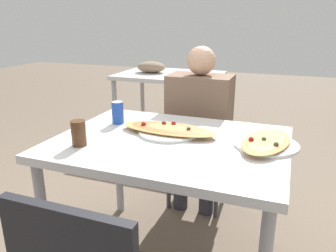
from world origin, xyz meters
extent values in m
cube|color=silver|center=(0.00, 0.00, 0.70)|extent=(1.12, 0.84, 0.04)
cylinder|color=#99999E|center=(-0.50, -0.36, 0.34)|extent=(0.05, 0.05, 0.68)
cylinder|color=#99999E|center=(-0.50, 0.36, 0.34)|extent=(0.05, 0.05, 0.68)
cylinder|color=#99999E|center=(0.50, 0.36, 0.34)|extent=(0.05, 0.05, 0.68)
cube|color=black|center=(-0.03, 0.68, 0.43)|extent=(0.40, 0.40, 0.04)
cube|color=black|center=(-0.03, 0.86, 0.65)|extent=(0.38, 0.03, 0.41)
cylinder|color=#38383D|center=(0.14, 0.51, 0.20)|extent=(0.03, 0.03, 0.41)
cylinder|color=#38383D|center=(-0.20, 0.51, 0.20)|extent=(0.03, 0.03, 0.41)
cylinder|color=#38383D|center=(0.14, 0.85, 0.20)|extent=(0.03, 0.03, 0.41)
cylinder|color=#38383D|center=(-0.20, 0.85, 0.20)|extent=(0.03, 0.03, 0.41)
cylinder|color=#2D2D38|center=(0.07, 0.55, 0.22)|extent=(0.10, 0.10, 0.45)
cylinder|color=#2D2D38|center=(-0.12, 0.55, 0.22)|extent=(0.10, 0.10, 0.45)
cube|color=brown|center=(-0.03, 0.65, 0.69)|extent=(0.41, 0.26, 0.49)
sphere|color=tan|center=(-0.03, 0.65, 1.03)|extent=(0.18, 0.18, 0.18)
cylinder|color=white|center=(-0.04, 0.09, 0.73)|extent=(0.31, 0.31, 0.01)
ellipsoid|color=tan|center=(-0.04, 0.09, 0.75)|extent=(0.52, 0.22, 0.02)
ellipsoid|color=#D16033|center=(-0.04, 0.09, 0.75)|extent=(0.43, 0.18, 0.01)
sphere|color=#335928|center=(-0.08, 0.14, 0.76)|extent=(0.02, 0.02, 0.02)
sphere|color=maroon|center=(-0.17, 0.08, 0.76)|extent=(0.03, 0.03, 0.03)
sphere|color=#335928|center=(0.07, 0.09, 0.76)|extent=(0.02, 0.02, 0.02)
sphere|color=maroon|center=(-0.08, 0.13, 0.76)|extent=(0.02, 0.02, 0.02)
sphere|color=maroon|center=(-0.03, 0.15, 0.76)|extent=(0.02, 0.02, 0.02)
cylinder|color=#1E47B2|center=(-0.37, 0.15, 0.78)|extent=(0.07, 0.07, 0.12)
cylinder|color=silver|center=(-0.37, 0.15, 0.85)|extent=(0.06, 0.06, 0.00)
cylinder|color=#4C2D19|center=(-0.37, -0.22, 0.78)|extent=(0.07, 0.07, 0.12)
cylinder|color=white|center=(0.45, 0.08, 0.73)|extent=(0.30, 0.30, 0.01)
ellipsoid|color=tan|center=(0.45, 0.08, 0.75)|extent=(0.27, 0.43, 0.02)
ellipsoid|color=#D16033|center=(0.45, 0.08, 0.75)|extent=(0.22, 0.35, 0.01)
sphere|color=maroon|center=(0.38, 0.04, 0.76)|extent=(0.02, 0.02, 0.02)
sphere|color=#335928|center=(0.44, 0.07, 0.76)|extent=(0.02, 0.02, 0.02)
sphere|color=#335928|center=(0.49, 0.02, 0.76)|extent=(0.02, 0.02, 0.02)
cube|color=silver|center=(-0.72, 1.93, 0.70)|extent=(1.10, 0.80, 0.04)
ellipsoid|color=#8C7259|center=(-0.94, 1.93, 0.78)|extent=(0.32, 0.24, 0.12)
cylinder|color=#99999E|center=(-1.22, 1.58, 0.34)|extent=(0.05, 0.05, 0.68)
cylinder|color=#99999E|center=(-0.22, 1.58, 0.34)|extent=(0.05, 0.05, 0.68)
cylinder|color=#99999E|center=(-1.22, 2.28, 0.34)|extent=(0.05, 0.05, 0.68)
cylinder|color=#99999E|center=(-0.22, 2.28, 0.34)|extent=(0.05, 0.05, 0.68)
camera|label=1|loc=(0.52, -1.41, 1.28)|focal=35.00mm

